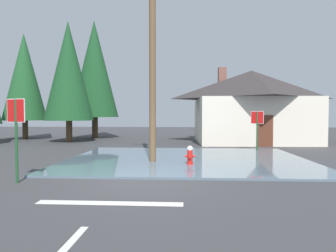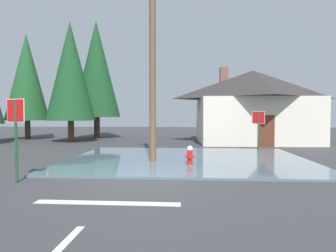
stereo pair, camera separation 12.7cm
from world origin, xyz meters
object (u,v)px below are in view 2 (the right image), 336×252
Objects in this scene: fire_hydrant at (190,156)px; stop_sign_far at (258,123)px; pine_tree_short_left at (96,69)px; utility_pole at (153,42)px; stop_sign_near at (16,123)px; pine_tree_tall_left at (70,71)px; house at (253,105)px; pine_tree_far_center at (27,77)px.

stop_sign_far is at bearing 52.56° from fire_hydrant.
utility_pole is at bearing -63.52° from pine_tree_short_left.
pine_tree_short_left is (-2.92, 16.94, 4.23)m from stop_sign_near.
utility_pole is 11.75m from pine_tree_tall_left.
house is at bearing 58.03° from utility_pole.
utility_pole is 1.08× the size of pine_tree_tall_left.
stop_sign_far is (8.93, 8.16, -0.19)m from stop_sign_near.
utility_pole reaches higher than fire_hydrant.
utility_pole is at bearing -51.74° from pine_tree_tall_left.
utility_pole reaches higher than stop_sign_near.
pine_tree_far_center reaches higher than stop_sign_near.
utility_pole is (3.60, 3.86, 3.26)m from stop_sign_near.
fire_hydrant is 4.92m from utility_pole.
pine_tree_tall_left is 0.88× the size of pine_tree_short_left.
stop_sign_near is 17.84m from pine_tree_far_center.
pine_tree_short_left is at bearing 99.78° from stop_sign_near.
pine_tree_tall_left is 5.22m from pine_tree_far_center.
pine_tree_far_center is (-13.50, 12.18, 4.76)m from fire_hydrant.
utility_pole reaches higher than pine_tree_far_center.
pine_tree_far_center is at bearing 175.24° from house.
stop_sign_far is 14.03m from pine_tree_tall_left.
fire_hydrant is 0.09× the size of pine_tree_far_center.
pine_tree_tall_left reaches higher than stop_sign_far.
pine_tree_far_center reaches higher than house.
pine_tree_tall_left is (-8.83, 9.87, 4.87)m from fire_hydrant.
fire_hydrant is at bearing -113.81° from house.
utility_pole is 1.10× the size of house.
house is (4.71, 10.66, 2.36)m from fire_hydrant.
pine_tree_far_center is at bearing 137.95° from fire_hydrant.
pine_tree_short_left is (-8.07, 13.73, 5.60)m from fire_hydrant.
fire_hydrant is 11.89m from house.
fire_hydrant is 18.80m from pine_tree_far_center.
stop_sign_far is at bearing -99.18° from house.
utility_pole reaches higher than pine_tree_tall_left.
pine_tree_tall_left is at bearing 105.71° from stop_sign_near.
pine_tree_short_left is (-12.78, 3.06, 3.24)m from house.
pine_tree_tall_left is at bearing 128.26° from utility_pole.
pine_tree_short_left is at bearing 143.45° from stop_sign_far.
pine_tree_tall_left is 1.02× the size of pine_tree_far_center.
pine_tree_short_left is at bearing 120.45° from fire_hydrant.
stop_sign_far is (5.33, 4.30, -3.45)m from utility_pole.
fire_hydrant is 0.08× the size of utility_pole.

